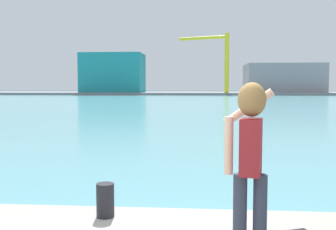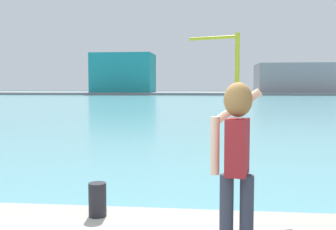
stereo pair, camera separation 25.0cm
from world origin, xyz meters
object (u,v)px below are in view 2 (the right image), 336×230
object	(u,v)px
harbor_bollard	(97,200)
port_crane	(230,55)
person_photographer	(236,150)
warehouse_left	(124,73)
warehouse_right	(294,78)

from	to	relation	value
harbor_bollard	port_crane	world-z (taller)	port_crane
person_photographer	warehouse_left	world-z (taller)	warehouse_left
warehouse_right	port_crane	xyz separation A→B (m)	(-15.13, -7.76, 4.81)
person_photographer	warehouse_right	distance (m)	93.73
harbor_bollard	warehouse_left	distance (m)	89.96
harbor_bollard	warehouse_left	bearing A→B (deg)	102.33
warehouse_left	person_photographer	bearing A→B (deg)	-76.75
warehouse_left	warehouse_right	size ratio (longest dim) A/B	0.82
warehouse_left	port_crane	xyz separation A→B (m)	(24.52, -4.74, 3.59)
warehouse_left	warehouse_right	bearing A→B (deg)	4.35
person_photographer	warehouse_left	bearing A→B (deg)	25.53
warehouse_left	warehouse_right	distance (m)	39.78
harbor_bollard	port_crane	size ratio (longest dim) A/B	0.03
warehouse_right	warehouse_left	bearing A→B (deg)	-175.65
harbor_bollard	warehouse_left	size ratio (longest dim) A/B	0.03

